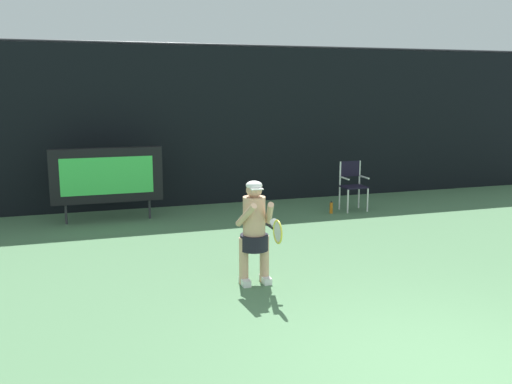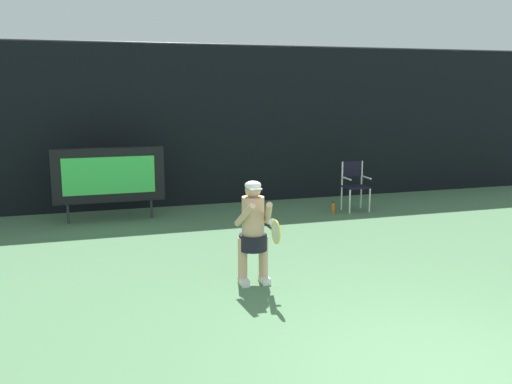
{
  "view_description": "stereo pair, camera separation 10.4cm",
  "coord_description": "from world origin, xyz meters",
  "views": [
    {
      "loc": [
        -3.27,
        -4.07,
        2.67
      ],
      "look_at": [
        -0.62,
        4.21,
        1.05
      ],
      "focal_mm": 39.17,
      "sensor_mm": 36.0,
      "label": 1
    },
    {
      "loc": [
        -3.17,
        -4.1,
        2.67
      ],
      "look_at": [
        -0.62,
        4.21,
        1.05
      ],
      "focal_mm": 39.17,
      "sensor_mm": 36.0,
      "label": 2
    }
  ],
  "objects": [
    {
      "name": "backdrop_screen",
      "position": [
        0.0,
        8.5,
        1.81
      ],
      "size": [
        18.0,
        0.12,
        3.66
      ],
      "color": "black",
      "rests_on": "ground"
    },
    {
      "name": "scoreboard",
      "position": [
        -2.74,
        7.39,
        0.95
      ],
      "size": [
        2.2,
        0.21,
        1.5
      ],
      "color": "black",
      "rests_on": "ground"
    },
    {
      "name": "umpire_chair",
      "position": [
        2.47,
        6.85,
        0.62
      ],
      "size": [
        0.52,
        0.44,
        1.08
      ],
      "color": "white",
      "rests_on": "ground"
    },
    {
      "name": "water_bottle",
      "position": [
        1.88,
        6.67,
        0.12
      ],
      "size": [
        0.07,
        0.07,
        0.27
      ],
      "color": "orange",
      "rests_on": "ground"
    },
    {
      "name": "tennis_player",
      "position": [
        -1.03,
        2.99,
        0.78
      ],
      "size": [
        0.52,
        0.59,
        1.44
      ],
      "color": "white",
      "rests_on": "ground"
    },
    {
      "name": "tennis_racket",
      "position": [
        -0.91,
        2.41,
        0.87
      ],
      "size": [
        0.03,
        0.6,
        0.31
      ],
      "rotation": [
        0.0,
        0.0,
        0.13
      ],
      "color": "black"
    }
  ]
}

